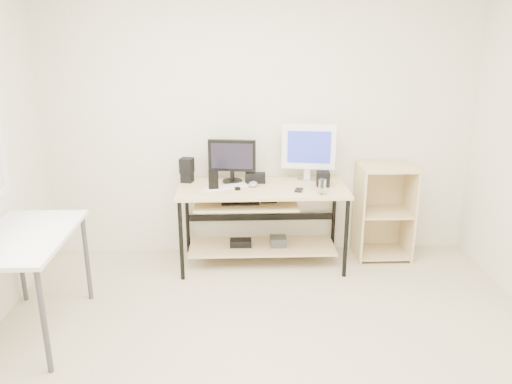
{
  "coord_description": "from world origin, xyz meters",
  "views": [
    {
      "loc": [
        -0.22,
        -2.58,
        2.05
      ],
      "look_at": [
        -0.07,
        1.3,
        0.81
      ],
      "focal_mm": 35.0,
      "sensor_mm": 36.0,
      "label": 1
    }
  ],
  "objects": [
    {
      "name": "mouse",
      "position": [
        -0.08,
        1.67,
        0.77
      ],
      "size": [
        0.09,
        0.13,
        0.04
      ],
      "primitive_type": "ellipsoid",
      "rotation": [
        0.0,
        0.0,
        -0.1
      ],
      "color": "#ABABB0",
      "rests_on": "desk"
    },
    {
      "name": "audio_controller",
      "position": [
        -0.43,
        1.58,
        0.83
      ],
      "size": [
        0.09,
        0.07,
        0.17
      ],
      "primitive_type": "cube",
      "rotation": [
        0.0,
        0.0,
        0.17
      ],
      "color": "black",
      "rests_on": "desk"
    },
    {
      "name": "coaster",
      "position": [
        0.49,
        1.42,
        0.75
      ],
      "size": [
        0.09,
        0.09,
        0.01
      ],
      "primitive_type": "cylinder",
      "rotation": [
        0.0,
        0.0,
        -0.1
      ],
      "color": "#AF834F",
      "rests_on": "desk"
    },
    {
      "name": "black_monitor",
      "position": [
        -0.27,
        1.81,
        0.98
      ],
      "size": [
        0.43,
        0.18,
        0.4
      ],
      "rotation": [
        0.0,
        0.0,
        -0.14
      ],
      "color": "black",
      "rests_on": "desk"
    },
    {
      "name": "center_speaker",
      "position": [
        -0.06,
        1.78,
        0.8
      ],
      "size": [
        0.19,
        0.09,
        0.09
      ],
      "primitive_type": "cube",
      "rotation": [
        0.0,
        0.0,
        -0.03
      ],
      "color": "black",
      "rests_on": "desk"
    },
    {
      "name": "speaker_left",
      "position": [
        -0.68,
        1.83,
        0.87
      ],
      "size": [
        0.14,
        0.14,
        0.22
      ],
      "rotation": [
        0.0,
        0.0,
        -0.25
      ],
      "color": "black",
      "rests_on": "desk"
    },
    {
      "name": "room",
      "position": [
        -0.14,
        0.04,
        1.32
      ],
      "size": [
        4.01,
        4.01,
        2.62
      ],
      "color": "beige",
      "rests_on": "ground"
    },
    {
      "name": "keyboard",
      "position": [
        -0.32,
        1.64,
        0.76
      ],
      "size": [
        0.4,
        0.25,
        0.01
      ],
      "primitive_type": "cube",
      "rotation": [
        0.0,
        0.0,
        0.38
      ],
      "color": "white",
      "rests_on": "desk"
    },
    {
      "name": "shelf_unit",
      "position": [
        1.15,
        1.82,
        0.45
      ],
      "size": [
        0.5,
        0.4,
        0.9
      ],
      "color": "beige",
      "rests_on": "ground"
    },
    {
      "name": "speaker_right",
      "position": [
        0.54,
        1.66,
        0.82
      ],
      "size": [
        0.12,
        0.12,
        0.13
      ],
      "primitive_type": "cube",
      "rotation": [
        0.0,
        0.0,
        -0.05
      ],
      "color": "black",
      "rests_on": "desk"
    },
    {
      "name": "white_imac",
      "position": [
        0.43,
        1.85,
        1.05
      ],
      "size": [
        0.49,
        0.16,
        0.52
      ],
      "rotation": [
        0.0,
        0.0,
        -0.16
      ],
      "color": "silver",
      "rests_on": "desk"
    },
    {
      "name": "side_table",
      "position": [
        -1.68,
        0.6,
        0.67
      ],
      "size": [
        0.6,
        1.0,
        0.75
      ],
      "color": "white",
      "rests_on": "ground"
    },
    {
      "name": "drinking_glass",
      "position": [
        0.49,
        1.42,
        0.82
      ],
      "size": [
        0.07,
        0.07,
        0.13
      ],
      "primitive_type": "cylinder",
      "rotation": [
        0.0,
        0.0,
        -0.1
      ],
      "color": "white",
      "rests_on": "coaster"
    },
    {
      "name": "smartphone",
      "position": [
        0.31,
        1.53,
        0.75
      ],
      "size": [
        0.09,
        0.13,
        0.01
      ],
      "primitive_type": "cube",
      "rotation": [
        0.0,
        0.0,
        -0.24
      ],
      "color": "black",
      "rests_on": "desk"
    },
    {
      "name": "desk",
      "position": [
        -0.03,
        1.66,
        0.54
      ],
      "size": [
        1.5,
        0.65,
        0.75
      ],
      "color": "beige",
      "rests_on": "ground"
    },
    {
      "name": "volume_puck",
      "position": [
        -0.22,
        1.57,
        0.76
      ],
      "size": [
        0.06,
        0.06,
        0.02
      ],
      "primitive_type": "cylinder",
      "rotation": [
        0.0,
        0.0,
        0.26
      ],
      "color": "black",
      "rests_on": "desk"
    }
  ]
}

